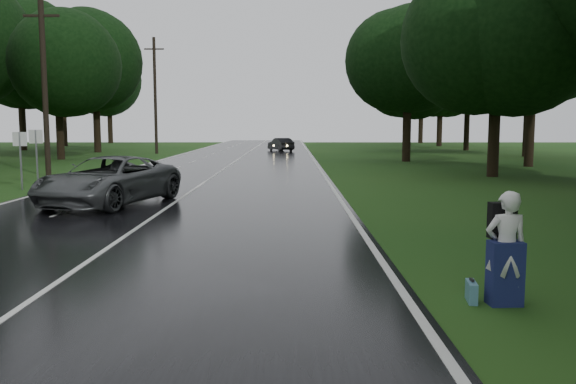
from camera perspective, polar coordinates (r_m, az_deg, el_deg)
name	(u,v)px	position (r m, az deg, el deg)	size (l,w,h in m)	color
ground	(66,279)	(11.28, -20.70, -7.86)	(160.00, 160.00, 0.00)	#214614
road	(213,177)	(30.58, -7.32, 1.44)	(12.00, 140.00, 0.04)	black
lane_center	(213,177)	(30.58, -7.32, 1.49)	(0.12, 140.00, 0.01)	silver
grey_car	(109,180)	(20.67, -16.95, 1.08)	(2.69, 5.83, 1.62)	#4A4D4F
far_car	(281,144)	(59.82, -0.71, 4.63)	(1.39, 3.99, 1.32)	black
hitchhiker	(506,252)	(9.51, 20.34, -5.49)	(0.66, 0.60, 1.75)	silver
suitcase	(471,292)	(9.63, 17.36, -9.21)	(0.13, 0.45, 0.32)	teal
utility_pole_mid	(49,177)	(32.85, -22.18, 1.33)	(1.80, 0.28, 9.05)	black
utility_pole_far	(157,154)	(56.58, -12.61, 3.66)	(1.80, 0.28, 10.68)	black
road_sign_a	(22,190)	(26.94, -24.36, 0.18)	(0.58, 0.10, 2.41)	white
road_sign_b	(38,186)	(28.36, -23.06, 0.53)	(0.60, 0.10, 2.49)	white
tree_left_e	(61,159)	(49.30, -21.12, 2.97)	(8.18, 8.18, 12.78)	black
tree_left_f	(98,152)	(60.79, -17.94, 3.69)	(9.80, 9.80, 15.31)	black
tree_right_d	(492,177)	(32.68, 19.19, 1.42)	(7.93, 7.93, 12.39)	black
tree_right_e	(406,161)	(44.40, 11.37, 2.93)	(8.61, 8.61, 13.46)	black
tree_right_f	(406,151)	(61.83, 11.36, 3.92)	(8.22, 8.22, 12.84)	black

